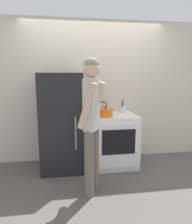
% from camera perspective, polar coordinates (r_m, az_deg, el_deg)
% --- Properties ---
extents(ground_plane, '(14.00, 14.00, 0.00)m').
position_cam_1_polar(ground_plane, '(3.99, -0.65, -12.79)').
color(ground_plane, '#5B5654').
extents(wall_back, '(10.00, 0.06, 2.55)m').
position_cam_1_polar(wall_back, '(3.72, -0.75, 5.81)').
color(wall_back, beige).
rests_on(wall_back, ground_plane).
extents(refrigerator, '(0.68, 0.73, 1.61)m').
position_cam_1_polar(refrigerator, '(3.38, -9.73, -2.86)').
color(refrigerator, black).
rests_on(refrigerator, ground_plane).
extents(stove_range, '(0.77, 0.73, 0.91)m').
position_cam_1_polar(stove_range, '(3.54, 5.02, -7.88)').
color(stove_range, white).
rests_on(stove_range, ground_plane).
extents(dutch_oven_pot, '(0.30, 0.26, 0.16)m').
position_cam_1_polar(dutch_oven_pot, '(3.28, 2.65, -0.12)').
color(dutch_oven_pot, orange).
rests_on(dutch_oven_pot, stove_range).
extents(tea_kettle, '(0.24, 0.19, 0.21)m').
position_cam_1_polar(tea_kettle, '(3.55, 2.02, 0.54)').
color(tea_kettle, silver).
rests_on(tea_kettle, stove_range).
extents(utensil_jar, '(0.10, 0.10, 0.27)m').
position_cam_1_polar(utensil_jar, '(3.63, 7.49, 0.80)').
color(utensil_jar, silver).
rests_on(utensil_jar, stove_range).
extents(person, '(0.41, 0.44, 1.79)m').
position_cam_1_polar(person, '(2.55, -1.24, -1.98)').
color(person, '#6B6051').
rests_on(person, ground_plane).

